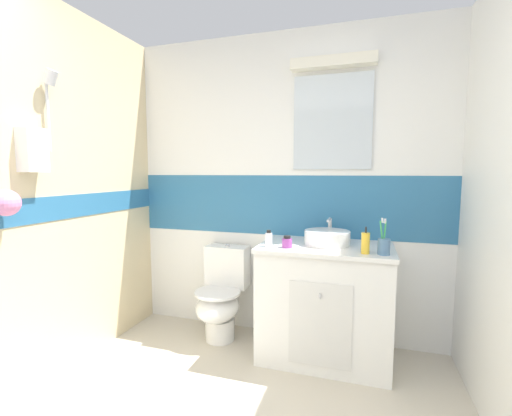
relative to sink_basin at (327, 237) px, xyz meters
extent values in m
cube|color=white|center=(-0.39, 0.32, -0.48)|extent=(3.20, 0.10, 0.85)
cube|color=teal|center=(-0.39, 0.31, 0.20)|extent=(3.20, 0.10, 0.50)
cube|color=white|center=(-0.39, 0.32, 1.02)|extent=(3.20, 0.10, 1.15)
cube|color=silver|center=(-0.01, 0.25, 0.86)|extent=(0.60, 0.02, 0.72)
cube|color=white|center=(-0.01, 0.22, 1.30)|extent=(0.64, 0.10, 0.08)
cube|color=beige|center=(-1.74, -0.93, 0.35)|extent=(0.10, 3.48, 2.50)
cube|color=teal|center=(-1.69, -0.93, 0.24)|extent=(0.01, 3.48, 0.16)
cube|color=white|center=(-1.64, -0.95, 0.60)|extent=(0.10, 0.14, 0.26)
cylinder|color=silver|center=(-1.66, -0.81, 0.83)|extent=(0.02, 0.02, 0.45)
cylinder|color=silver|center=(-1.62, -0.81, 1.05)|extent=(0.10, 0.07, 0.11)
sphere|color=pink|center=(-1.60, -1.16, 0.31)|extent=(0.14, 0.14, 0.14)
cube|color=white|center=(-0.01, -0.02, -0.49)|extent=(0.92, 0.58, 0.82)
cube|color=white|center=(-0.01, -0.03, -0.07)|extent=(0.94, 0.60, 0.03)
cube|color=silver|center=(-0.01, -0.32, -0.54)|extent=(0.42, 0.01, 0.57)
cylinder|color=silver|center=(-0.01, -0.33, -0.33)|extent=(0.02, 0.02, 0.03)
cylinder|color=white|center=(0.00, 0.00, 0.00)|extent=(0.33, 0.33, 0.10)
cylinder|color=#B3B3B8|center=(0.00, 0.00, 0.04)|extent=(0.27, 0.27, 0.01)
cylinder|color=silver|center=(0.00, 0.19, 0.03)|extent=(0.03, 0.03, 0.17)
cylinder|color=silver|center=(0.00, 0.10, 0.11)|extent=(0.02, 0.15, 0.02)
cylinder|color=white|center=(-0.85, -0.01, -0.81)|extent=(0.24, 0.24, 0.18)
ellipsoid|color=white|center=(-0.85, -0.05, -0.61)|extent=(0.34, 0.42, 0.22)
cylinder|color=white|center=(-0.85, -0.05, -0.49)|extent=(0.37, 0.37, 0.02)
cube|color=white|center=(-0.85, 0.16, -0.33)|extent=(0.36, 0.17, 0.35)
cylinder|color=silver|center=(-0.85, 0.16, -0.15)|extent=(0.04, 0.04, 0.02)
cylinder|color=#4C7299|center=(0.38, -0.22, 0.00)|extent=(0.08, 0.08, 0.10)
cylinder|color=#3FB259|center=(0.38, -0.20, 0.07)|extent=(0.02, 0.02, 0.19)
cube|color=white|center=(0.38, -0.20, 0.16)|extent=(0.01, 0.02, 0.03)
cylinder|color=#3FB259|center=(0.36, -0.21, 0.07)|extent=(0.04, 0.04, 0.19)
cube|color=white|center=(0.36, -0.21, 0.17)|extent=(0.02, 0.02, 0.03)
cylinder|color=yellow|center=(0.27, -0.22, 0.01)|extent=(0.05, 0.05, 0.14)
cylinder|color=#262626|center=(0.27, -0.22, 0.10)|extent=(0.01, 0.01, 0.04)
cylinder|color=#262626|center=(0.27, -0.23, 0.12)|extent=(0.01, 0.02, 0.01)
cylinder|color=#993F99|center=(-0.26, -0.19, -0.02)|extent=(0.07, 0.07, 0.06)
cylinder|color=black|center=(-0.26, -0.19, 0.02)|extent=(0.05, 0.05, 0.02)
cube|color=white|center=(-0.39, -0.20, -0.01)|extent=(0.04, 0.03, 0.10)
cylinder|color=black|center=(-0.39, -0.20, 0.05)|extent=(0.03, 0.03, 0.02)
camera|label=1|loc=(0.25, -2.53, 0.47)|focal=24.26mm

